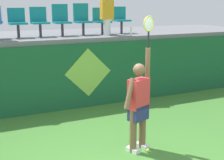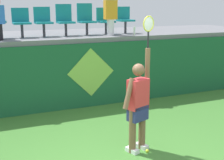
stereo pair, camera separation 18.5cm
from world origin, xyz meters
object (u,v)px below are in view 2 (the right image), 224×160
Objects in this scene: tennis_ball at (147,151)px; stadium_chair_4 at (65,19)px; stadium_chair_3 at (43,20)px; spectator_0 at (110,13)px; stadium_chair_2 at (21,21)px; stadium_chair_5 at (86,18)px; water_bottle at (134,31)px; stadium_chair_7 at (124,18)px; tennis_player at (138,103)px; stadium_chair_6 at (105,19)px.

stadium_chair_4 reaches higher than tennis_ball.
spectator_0 is (1.78, -0.40, 0.18)m from stadium_chair_3.
stadium_chair_5 reaches higher than stadium_chair_2.
water_bottle reaches higher than tennis_ball.
tennis_ball is 0.08× the size of stadium_chair_4.
stadium_chair_5 reaches higher than stadium_chair_4.
stadium_chair_7 is at bearing 83.67° from water_bottle.
stadium_chair_3 is (-2.30, 0.82, 0.30)m from water_bottle.
tennis_player is 2.91× the size of stadium_chair_4.
stadium_chair_3 is at bearing 167.39° from spectator_0.
stadium_chair_3 is (-1.02, 3.94, 2.20)m from tennis_ball.
tennis_player is at bearing -103.16° from stadium_chair_6.
stadium_chair_2 is at bearing -179.99° from stadium_chair_7.
tennis_player is 3.79m from spectator_0.
stadium_chair_6 is at bearing 79.05° from tennis_ball.
stadium_chair_2 is at bearing 111.21° from tennis_player.
stadium_chair_4 is 1.10× the size of stadium_chair_7.
tennis_ball is 4.34m from spectator_0.
stadium_chair_3 is 0.90× the size of stadium_chair_5.
stadium_chair_7 is (1.19, -0.01, -0.03)m from stadium_chair_5.
stadium_chair_6 is (1.18, -0.01, -0.04)m from stadium_chair_4.
spectator_0 is at bearing -90.00° from stadium_chair_6.
spectator_0 is at bearing -35.25° from stadium_chair_5.
tennis_player is at bearing -115.47° from water_bottle.
stadium_chair_6 is (2.34, 0.00, -0.01)m from stadium_chair_2.
water_bottle is at bearing -96.33° from stadium_chair_7.
stadium_chair_7 is (0.09, 0.82, 0.31)m from water_bottle.
water_bottle is at bearing -25.92° from stadium_chair_4.
stadium_chair_2 is 2.38m from spectator_0.
stadium_chair_2 is 0.89× the size of stadium_chair_4.
tennis_player is 3.19× the size of stadium_chair_7.
stadium_chair_3 is at bearing 179.95° from stadium_chair_7.
stadium_chair_4 is (-0.30, 3.78, 1.34)m from tennis_player.
stadium_chair_4 reaches higher than stadium_chair_2.
stadium_chair_3 is 1.04× the size of stadium_chair_6.
stadium_chair_7 is at bearing -0.03° from stadium_chair_6.
stadium_chair_6 is 0.62m from stadium_chair_7.
tennis_ball is 0.09× the size of stadium_chair_2.
stadium_chair_6 is at bearing -1.18° from stadium_chair_5.
spectator_0 is (1.18, -0.41, 0.16)m from stadium_chair_4.
stadium_chair_3 reaches higher than stadium_chair_7.
tennis_player is 3.42m from water_bottle.
stadium_chair_4 is 1.26m from spectator_0.
stadium_chair_5 reaches higher than stadium_chair_6.
stadium_chair_6 is 0.44m from spectator_0.
stadium_chair_5 is at bearing 0.48° from stadium_chair_3.
tennis_ball is at bearing -109.27° from stadium_chair_7.
tennis_player is 4.02m from stadium_chair_5.
stadium_chair_6 is at bearing -0.49° from stadium_chair_4.
tennis_player is 3.27× the size of stadium_chair_2.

